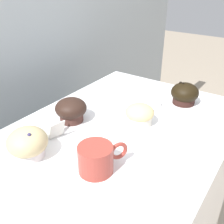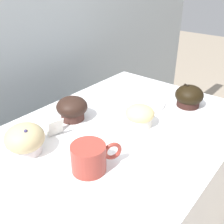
{
  "view_description": "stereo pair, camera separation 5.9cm",
  "coord_description": "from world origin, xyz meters",
  "px_view_note": "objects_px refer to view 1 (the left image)",
  "views": [
    {
      "loc": [
        -0.56,
        -0.39,
        1.41
      ],
      "look_at": [
        0.06,
        0.04,
        1.0
      ],
      "focal_mm": 42.0,
      "sensor_mm": 36.0,
      "label": 1
    },
    {
      "loc": [
        -0.53,
        -0.44,
        1.41
      ],
      "look_at": [
        0.06,
        0.04,
        1.0
      ],
      "focal_mm": 42.0,
      "sensor_mm": 36.0,
      "label": 2
    }
  ],
  "objects_px": {
    "muffin_back_left": "(185,94)",
    "coffee_cup": "(97,158)",
    "muffin_front_center": "(28,143)",
    "serving_plate": "(136,101)",
    "muffin_back_right": "(71,110)",
    "muffin_front_left": "(140,114)"
  },
  "relations": [
    {
      "from": "muffin_back_left",
      "to": "serving_plate",
      "type": "bearing_deg",
      "value": 121.82
    },
    {
      "from": "muffin_front_center",
      "to": "muffin_front_left",
      "type": "bearing_deg",
      "value": -26.82
    },
    {
      "from": "muffin_front_left",
      "to": "serving_plate",
      "type": "distance_m",
      "value": 0.17
    },
    {
      "from": "muffin_back_right",
      "to": "serving_plate",
      "type": "relative_size",
      "value": 0.54
    },
    {
      "from": "coffee_cup",
      "to": "serving_plate",
      "type": "relative_size",
      "value": 0.65
    },
    {
      "from": "muffin_front_left",
      "to": "serving_plate",
      "type": "height_order",
      "value": "muffin_front_left"
    },
    {
      "from": "muffin_back_left",
      "to": "coffee_cup",
      "type": "xyz_separation_m",
      "value": [
        -0.5,
        0.04,
        0.0
      ]
    },
    {
      "from": "muffin_front_center",
      "to": "coffee_cup",
      "type": "distance_m",
      "value": 0.2
    },
    {
      "from": "muffin_front_center",
      "to": "muffin_back_right",
      "type": "relative_size",
      "value": 1.04
    },
    {
      "from": "muffin_back_right",
      "to": "coffee_cup",
      "type": "height_order",
      "value": "muffin_back_right"
    },
    {
      "from": "muffin_back_right",
      "to": "coffee_cup",
      "type": "relative_size",
      "value": 0.84
    },
    {
      "from": "muffin_front_left",
      "to": "coffee_cup",
      "type": "xyz_separation_m",
      "value": [
        -0.27,
        -0.03,
        0.0
      ]
    },
    {
      "from": "muffin_front_center",
      "to": "muffin_front_left",
      "type": "relative_size",
      "value": 1.15
    },
    {
      "from": "muffin_back_left",
      "to": "muffin_back_right",
      "type": "relative_size",
      "value": 0.98
    },
    {
      "from": "muffin_front_center",
      "to": "muffin_front_left",
      "type": "xyz_separation_m",
      "value": [
        0.33,
        -0.17,
        -0.01
      ]
    },
    {
      "from": "coffee_cup",
      "to": "muffin_front_left",
      "type": "bearing_deg",
      "value": 5.45
    },
    {
      "from": "muffin_back_left",
      "to": "muffin_front_left",
      "type": "distance_m",
      "value": 0.24
    },
    {
      "from": "muffin_front_left",
      "to": "muffin_back_left",
      "type": "bearing_deg",
      "value": -15.91
    },
    {
      "from": "muffin_front_left",
      "to": "muffin_back_right",
      "type": "bearing_deg",
      "value": 120.29
    },
    {
      "from": "muffin_front_center",
      "to": "serving_plate",
      "type": "relative_size",
      "value": 0.56
    },
    {
      "from": "muffin_front_left",
      "to": "serving_plate",
      "type": "relative_size",
      "value": 0.49
    },
    {
      "from": "serving_plate",
      "to": "muffin_front_center",
      "type": "bearing_deg",
      "value": 170.65
    }
  ]
}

